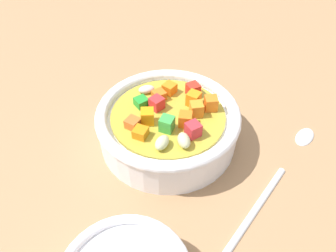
# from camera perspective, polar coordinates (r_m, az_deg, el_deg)

# --- Properties ---
(ground_plane) EXTENTS (1.40, 1.40, 0.02)m
(ground_plane) POSITION_cam_1_polar(r_m,az_deg,el_deg) (0.42, -0.00, -3.32)
(ground_plane) COLOR #9E754F
(soup_bowl_main) EXTENTS (0.18, 0.18, 0.06)m
(soup_bowl_main) POSITION_cam_1_polar(r_m,az_deg,el_deg) (0.39, 0.02, 0.42)
(soup_bowl_main) COLOR white
(soup_bowl_main) RESTS_ON ground_plane
(spoon) EXTENTS (0.22, 0.02, 0.01)m
(spoon) POSITION_cam_1_polar(r_m,az_deg,el_deg) (0.40, 19.99, -7.48)
(spoon) COLOR silver
(spoon) RESTS_ON ground_plane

